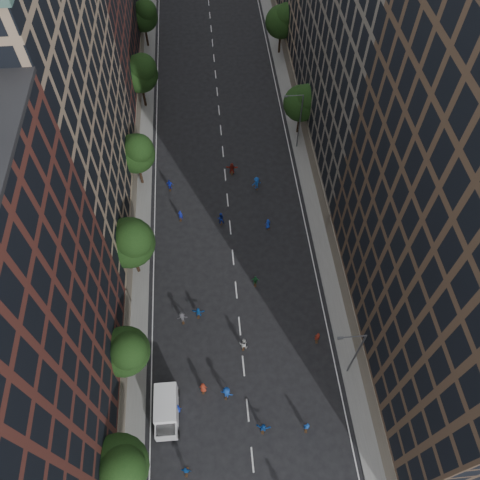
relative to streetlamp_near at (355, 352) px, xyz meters
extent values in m
plane|color=black|center=(-10.37, 28.00, -5.17)|extent=(240.00, 240.00, 0.00)
cube|color=slate|center=(-22.37, 35.50, -5.09)|extent=(4.00, 105.00, 0.15)
cube|color=slate|center=(1.63, 35.50, -5.09)|extent=(4.00, 105.00, 0.15)
cube|color=#92785F|center=(-29.37, 23.00, 11.83)|extent=(14.00, 26.00, 34.00)
cube|color=#4E241E|center=(-29.37, 46.00, 8.83)|extent=(14.00, 20.00, 28.00)
cube|color=#635C52|center=(8.63, 32.00, 11.33)|extent=(14.00, 28.00, 33.00)
cylinder|color=black|center=(-21.57, -8.00, -3.19)|extent=(0.36, 0.36, 3.96)
sphere|color=black|center=(-21.57, -8.00, 0.41)|extent=(5.20, 5.20, 5.20)
sphere|color=black|center=(-20.92, -8.52, 1.71)|extent=(3.90, 3.90, 3.90)
cylinder|color=black|center=(-21.57, 2.00, -3.32)|extent=(0.36, 0.36, 3.70)
sphere|color=black|center=(-21.57, 2.00, 0.04)|extent=(4.80, 4.80, 4.80)
sphere|color=black|center=(-20.97, 1.52, 1.24)|extent=(3.60, 3.60, 3.60)
cylinder|color=black|center=(-21.57, 14.00, -3.06)|extent=(0.36, 0.36, 4.22)
sphere|color=black|center=(-21.57, 14.00, 0.78)|extent=(5.60, 5.60, 5.60)
sphere|color=black|center=(-20.87, 13.44, 2.18)|extent=(4.20, 4.20, 4.20)
cylinder|color=black|center=(-21.57, 28.00, -3.23)|extent=(0.36, 0.36, 3.87)
sphere|color=black|center=(-21.57, 28.00, 0.29)|extent=(5.00, 5.00, 5.00)
sphere|color=black|center=(-20.94, 27.50, 1.54)|extent=(3.75, 3.75, 3.75)
cylinder|color=black|center=(-21.57, 44.00, -3.14)|extent=(0.36, 0.36, 4.05)
sphere|color=black|center=(-21.57, 44.00, 0.54)|extent=(5.40, 5.40, 5.40)
sphere|color=black|center=(-20.89, 43.46, 1.89)|extent=(4.05, 4.05, 4.05)
cylinder|color=black|center=(-21.57, 60.00, -3.28)|extent=(0.36, 0.36, 3.78)
sphere|color=black|center=(-21.57, 60.00, 0.16)|extent=(4.80, 4.80, 4.80)
sphere|color=black|center=(-20.97, 59.52, 1.36)|extent=(3.60, 3.60, 3.60)
cylinder|color=black|center=(0.83, 36.00, -3.30)|extent=(0.36, 0.36, 3.74)
sphere|color=black|center=(0.83, 36.00, 0.10)|extent=(5.00, 5.00, 5.00)
sphere|color=black|center=(1.46, 35.50, 1.35)|extent=(3.75, 3.75, 3.75)
cylinder|color=black|center=(0.83, 56.00, -3.19)|extent=(0.36, 0.36, 3.96)
sphere|color=black|center=(0.83, 56.00, 0.41)|extent=(5.20, 5.20, 5.20)
sphere|color=black|center=(1.48, 55.48, 1.71)|extent=(3.90, 3.90, 3.90)
cylinder|color=#595B60|center=(0.23, 0.00, -0.67)|extent=(0.18, 0.18, 9.00)
cylinder|color=#595B60|center=(-0.97, 0.00, 3.83)|extent=(2.40, 0.12, 0.12)
cube|color=#595B60|center=(-2.07, 0.00, 3.78)|extent=(0.50, 0.22, 0.15)
cylinder|color=#595B60|center=(0.23, 33.00, -0.67)|extent=(0.18, 0.18, 9.00)
cylinder|color=#595B60|center=(-0.97, 33.00, 3.83)|extent=(2.40, 0.12, 0.12)
cube|color=#595B60|center=(-2.07, 33.00, 3.78)|extent=(0.50, 0.22, 0.15)
cube|color=white|center=(-18.16, -2.22, -3.70)|extent=(2.16, 3.66, 2.23)
cube|color=white|center=(-18.18, -4.45, -4.11)|extent=(2.04, 1.64, 1.42)
cube|color=black|center=(-18.18, -4.45, -3.45)|extent=(1.83, 1.33, 0.10)
cylinder|color=black|center=(-19.20, -4.74, -4.78)|extent=(0.26, 0.77, 0.77)
cylinder|color=black|center=(-17.18, -4.76, -4.78)|extent=(0.26, 0.77, 0.77)
cylinder|color=black|center=(-19.16, -0.80, -4.78)|extent=(0.26, 0.77, 0.77)
cylinder|color=black|center=(-17.14, -0.82, -4.78)|extent=(0.26, 0.77, 0.77)
imported|color=#1429A2|center=(-17.21, -2.43, -4.36)|extent=(0.91, 0.73, 1.61)
imported|color=#1342A1|center=(-4.97, -5.22, -4.37)|extent=(0.63, 0.46, 1.60)
imported|color=navy|center=(-12.31, -1.43, -4.21)|extent=(1.42, 1.12, 1.92)
imported|color=#124899|center=(-16.45, -8.03, -4.35)|extent=(1.02, 0.58, 1.63)
imported|color=#13469F|center=(-9.09, -4.96, -4.40)|extent=(1.49, 0.78, 1.54)
imported|color=maroon|center=(-14.60, -0.66, -4.36)|extent=(0.85, 0.61, 1.61)
imported|color=maroon|center=(-2.30, 3.64, -4.38)|extent=(0.63, 0.46, 1.58)
imported|color=#BCBDB8|center=(-10.18, 3.54, -4.26)|extent=(1.00, 0.84, 1.81)
imported|color=#3F3E44|center=(-16.52, 7.14, -4.30)|extent=(1.18, 0.76, 1.73)
imported|color=#22733A|center=(-8.10, 11.08, -4.39)|extent=(0.96, 0.51, 1.56)
imported|color=#134EA1|center=(-14.77, 7.67, -4.42)|extent=(1.44, 0.64, 1.50)
imported|color=#1737BB|center=(-5.67, 19.05, -4.42)|extent=(0.84, 0.67, 1.49)
imported|color=#131F9B|center=(-16.51, 21.35, -4.37)|extent=(0.64, 0.49, 1.59)
imported|color=navy|center=(-11.48, 20.33, -4.27)|extent=(0.88, 0.69, 1.80)
imported|color=#1445A6|center=(-6.38, 25.72, -4.21)|extent=(1.39, 1.02, 1.93)
imported|color=#1628BA|center=(-17.83, 26.58, -4.36)|extent=(1.01, 0.56, 1.63)
imported|color=maroon|center=(-9.40, 28.73, -4.29)|extent=(1.69, 0.75, 1.76)
camera|label=1|loc=(-12.24, -15.56, 42.06)|focal=35.00mm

